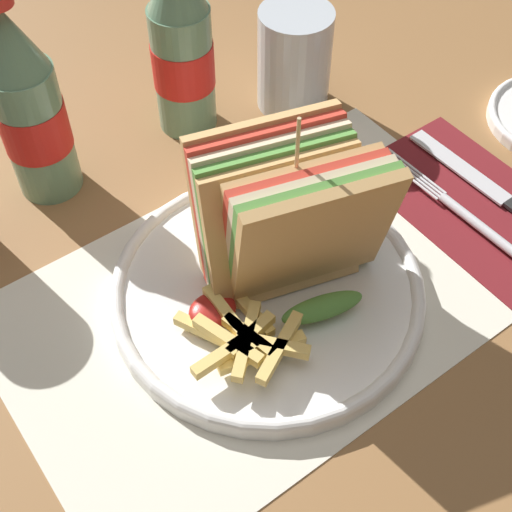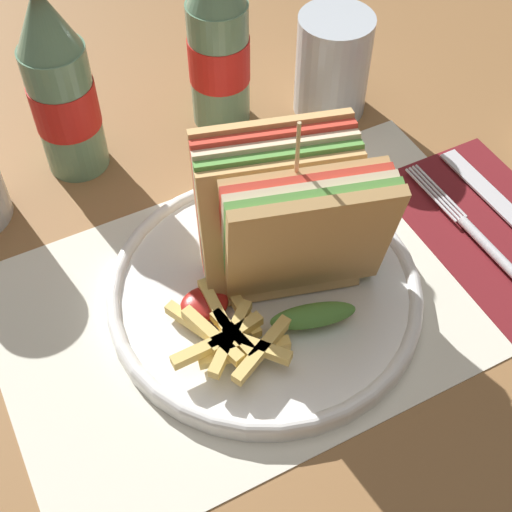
{
  "view_description": "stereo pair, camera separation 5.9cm",
  "coord_description": "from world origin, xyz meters",
  "views": [
    {
      "loc": [
        -0.21,
        -0.29,
        0.5
      ],
      "look_at": [
        0.01,
        0.02,
        0.04
      ],
      "focal_mm": 50.0,
      "sensor_mm": 36.0,
      "label": 1
    },
    {
      "loc": [
        -0.16,
        -0.32,
        0.5
      ],
      "look_at": [
        0.01,
        0.02,
        0.04
      ],
      "focal_mm": 50.0,
      "sensor_mm": 36.0,
      "label": 2
    }
  ],
  "objects": [
    {
      "name": "coke_bottle_far",
      "position": [
        0.08,
        0.23,
        0.09
      ],
      "size": [
        0.06,
        0.06,
        0.22
      ],
      "color": "slate",
      "rests_on": "ground_plane"
    },
    {
      "name": "glass_near",
      "position": [
        0.19,
        0.2,
        0.05
      ],
      "size": [
        0.08,
        0.08,
        0.11
      ],
      "color": "silver",
      "rests_on": "ground_plane"
    },
    {
      "name": "placemat",
      "position": [
        0.01,
        -0.0,
        0.0
      ],
      "size": [
        0.46,
        0.29,
        0.0
      ],
      "color": "silver",
      "rests_on": "ground_plane"
    },
    {
      "name": "napkin",
      "position": [
        0.23,
        -0.03,
        0.0
      ],
      "size": [
        0.13,
        0.22,
        0.0
      ],
      "color": "maroon",
      "rests_on": "ground_plane"
    },
    {
      "name": "plate_main",
      "position": [
        0.01,
        -0.0,
        0.01
      ],
      "size": [
        0.27,
        0.27,
        0.02
      ],
      "color": "white",
      "rests_on": "ground_plane"
    },
    {
      "name": "fork",
      "position": [
        0.21,
        -0.05,
        0.01
      ],
      "size": [
        0.02,
        0.2,
        0.01
      ],
      "rotation": [
        0.0,
        0.0,
        0.02
      ],
      "color": "silver",
      "rests_on": "napkin"
    },
    {
      "name": "coke_bottle_near",
      "position": [
        -0.08,
        0.24,
        0.09
      ],
      "size": [
        0.06,
        0.06,
        0.22
      ],
      "color": "slate",
      "rests_on": "ground_plane"
    },
    {
      "name": "club_sandwich",
      "position": [
        0.03,
        0.0,
        0.08
      ],
      "size": [
        0.15,
        0.14,
        0.17
      ],
      "color": "tan",
      "rests_on": "plate_main"
    },
    {
      "name": "knife",
      "position": [
        0.26,
        -0.03,
        0.01
      ],
      "size": [
        0.02,
        0.2,
        0.0
      ],
      "rotation": [
        0.0,
        0.0,
        0.02
      ],
      "color": "black",
      "rests_on": "napkin"
    },
    {
      "name": "fries_pile",
      "position": [
        -0.04,
        -0.04,
        0.03
      ],
      "size": [
        0.1,
        0.1,
        0.02
      ],
      "color": "#E5C166",
      "rests_on": "plate_main"
    },
    {
      "name": "ketchup_blob",
      "position": [
        -0.05,
        0.0,
        0.03
      ],
      "size": [
        0.04,
        0.03,
        0.01
      ],
      "color": "maroon",
      "rests_on": "plate_main"
    },
    {
      "name": "ground_plane",
      "position": [
        0.0,
        0.0,
        0.0
      ],
      "size": [
        4.0,
        4.0,
        0.0
      ],
      "primitive_type": "plane",
      "color": "olive"
    }
  ]
}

